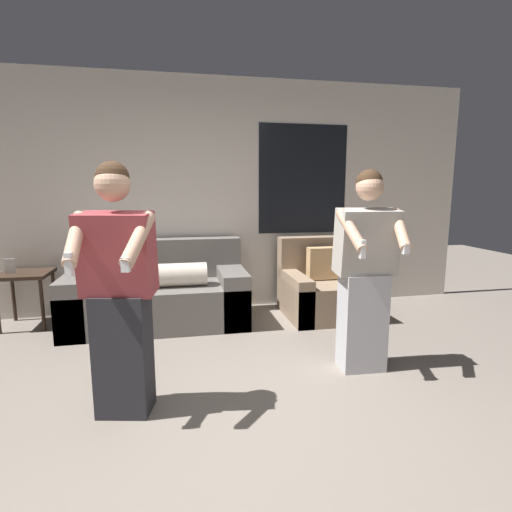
{
  "coord_description": "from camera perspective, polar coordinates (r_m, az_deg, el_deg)",
  "views": [
    {
      "loc": [
        -0.25,
        -1.97,
        1.44
      ],
      "look_at": [
        0.29,
        0.71,
        0.98
      ],
      "focal_mm": 28.0,
      "sensor_mm": 36.0,
      "label": 1
    }
  ],
  "objects": [
    {
      "name": "side_table",
      "position": [
        4.82,
        -30.12,
        -3.02
      ],
      "size": [
        0.5,
        0.49,
        0.73
      ],
      "color": "#332319",
      "rests_on": "ground_plane"
    },
    {
      "name": "wall_back",
      "position": [
        4.78,
        -8.24,
        8.48
      ],
      "size": [
        6.72,
        0.07,
        2.7
      ],
      "color": "silver",
      "rests_on": "ground_plane"
    },
    {
      "name": "ground_plane",
      "position": [
        2.45,
        -3.8,
        -26.34
      ],
      "size": [
        14.0,
        14.0,
        0.0
      ],
      "primitive_type": "plane",
      "color": "slate"
    },
    {
      "name": "couch",
      "position": [
        4.43,
        -13.8,
        -5.39
      ],
      "size": [
        1.86,
        0.9,
        0.88
      ],
      "color": "slate",
      "rests_on": "ground_plane"
    },
    {
      "name": "armchair",
      "position": [
        4.67,
        9.53,
        -4.76
      ],
      "size": [
        0.89,
        0.88,
        0.87
      ],
      "color": "#937A60",
      "rests_on": "ground_plane"
    },
    {
      "name": "person_right",
      "position": [
        3.22,
        15.32,
        -2.42
      ],
      "size": [
        0.52,
        0.49,
        1.58
      ],
      "color": "#B2B2B7",
      "rests_on": "ground_plane"
    },
    {
      "name": "person_left",
      "position": [
        2.62,
        -18.96,
        -4.99
      ],
      "size": [
        0.5,
        0.54,
        1.6
      ],
      "color": "#28282D",
      "rests_on": "ground_plane"
    }
  ]
}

